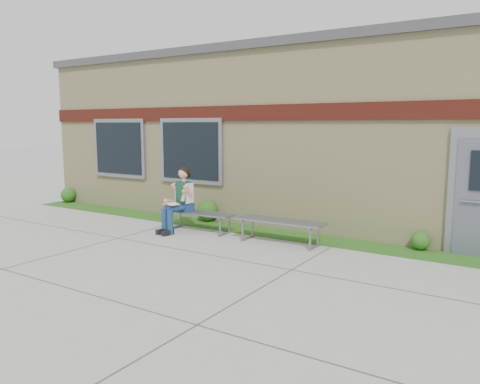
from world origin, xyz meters
The scene contains 9 objects.
ground centered at (0.00, 0.00, 0.00)m, with size 80.00×80.00×0.00m, color #9E9E99.
grass_strip centered at (0.00, 2.60, 0.01)m, with size 16.00×0.80×0.02m, color #1D5015.
school_building centered at (0.00, 5.99, 2.10)m, with size 16.20×6.22×4.20m.
bench_left centered at (-1.97, 1.93, 0.33)m, with size 1.68×0.52×0.43m.
bench_right centered at (0.03, 1.93, 0.37)m, with size 1.84×0.56×0.47m.
girl centered at (-2.35, 1.71, 0.72)m, with size 0.53×0.92×1.41m.
shrub_west centered at (-7.65, 2.85, 0.24)m, with size 0.44×0.44×0.44m, color #1D5015.
shrub_mid centered at (-2.43, 2.85, 0.27)m, with size 0.50×0.50×0.50m, color #1D5015.
shrub_east centered at (2.51, 2.85, 0.20)m, with size 0.35×0.35×0.35m, color #1D5015.
Camera 1 is at (4.23, -6.12, 2.33)m, focal length 35.00 mm.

